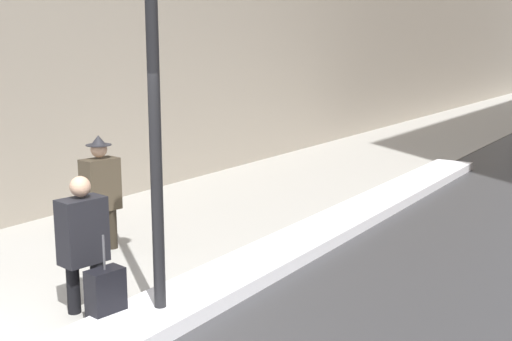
# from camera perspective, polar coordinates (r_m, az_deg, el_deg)

# --- Properties ---
(sidewalk_slab) EXTENTS (4.00, 80.00, 0.01)m
(sidewalk_slab) POSITION_cam_1_polar(r_m,az_deg,el_deg) (19.59, 14.04, 2.61)
(sidewalk_slab) COLOR #B2AFA8
(sidewalk_slab) RESTS_ON ground
(snow_bank_curb) EXTENTS (0.81, 12.13, 0.16)m
(snow_bank_curb) POSITION_cam_1_polar(r_m,az_deg,el_deg) (9.88, 7.15, -4.76)
(snow_bank_curb) COLOR white
(snow_bank_curb) RESTS_ON ground
(lamp_post) EXTENTS (0.28, 0.28, 4.36)m
(lamp_post) POSITION_cam_1_polar(r_m,az_deg,el_deg) (6.17, -9.15, 9.88)
(lamp_post) COLOR black
(lamp_post) RESTS_ON ground
(pedestrian_nearside) EXTENTS (0.34, 0.51, 1.46)m
(pedestrian_nearside) POSITION_cam_1_polar(r_m,az_deg,el_deg) (6.86, -15.14, -5.82)
(pedestrian_nearside) COLOR black
(pedestrian_nearside) RESTS_ON ground
(pedestrian_in_fedora) EXTENTS (0.36, 0.53, 1.59)m
(pedestrian_in_fedora) POSITION_cam_1_polar(r_m,az_deg,el_deg) (8.89, -13.65, -1.53)
(pedestrian_in_fedora) COLOR #2A241B
(pedestrian_in_fedora) RESTS_ON ground
(rolling_suitcase) EXTENTS (0.27, 0.39, 0.95)m
(rolling_suitcase) POSITION_cam_1_polar(r_m,az_deg,el_deg) (6.63, -13.19, -10.98)
(rolling_suitcase) COLOR black
(rolling_suitcase) RESTS_ON ground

